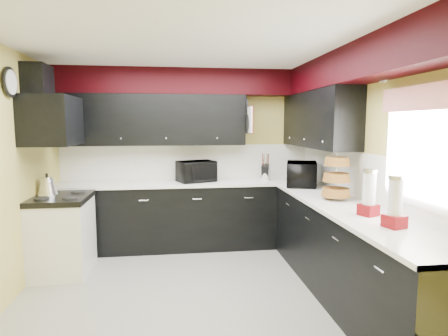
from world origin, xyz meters
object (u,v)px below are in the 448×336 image
Objects in this scene: utensil_crock at (265,175)px; knife_block at (265,172)px; kettle at (47,186)px; toaster_oven at (197,171)px; microwave at (302,174)px.

knife_block is at bearing 90.00° from utensil_crock.
knife_block reaches higher than kettle.
microwave is (1.34, -0.53, 0.01)m from toaster_oven.
knife_block reaches higher than utensil_crock.
utensil_crock is at bearing 12.62° from kettle.
toaster_oven is 3.23× the size of utensil_crock.
utensil_crock is at bearing -21.11° from toaster_oven.
knife_block is 2.85m from kettle.
microwave is 3.14m from kettle.
knife_block is (-0.36, 0.52, -0.04)m from microwave.
utensil_crock is 2.85m from kettle.
toaster_oven is 0.90× the size of microwave.
toaster_oven is 2.20× the size of kettle.
kettle is (-1.79, -0.63, -0.06)m from toaster_oven.
toaster_oven is at bearing 179.34° from utensil_crock.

